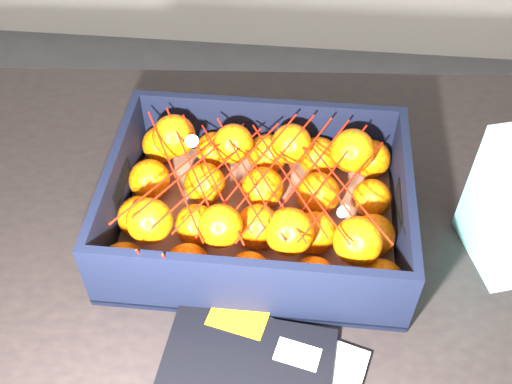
# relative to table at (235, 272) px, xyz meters

# --- Properties ---
(table) EXTENTS (1.26, 0.89, 0.75)m
(table) POSITION_rel_table_xyz_m (0.00, 0.00, 0.00)
(table) COLOR black
(table) RESTS_ON ground
(produce_crate) EXTENTS (0.42, 0.32, 0.12)m
(produce_crate) POSITION_rel_table_xyz_m (0.04, 0.02, 0.13)
(produce_crate) COLOR brown
(produce_crate) RESTS_ON table
(clementine_heap) EXTENTS (0.40, 0.30, 0.11)m
(clementine_heap) POSITION_rel_table_xyz_m (0.04, 0.02, 0.16)
(clementine_heap) COLOR #D85604
(clementine_heap) RESTS_ON produce_crate
(mesh_net) EXTENTS (0.35, 0.28, 0.09)m
(mesh_net) POSITION_rel_table_xyz_m (0.03, 0.01, 0.21)
(mesh_net) COLOR red
(mesh_net) RESTS_ON clementine_heap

